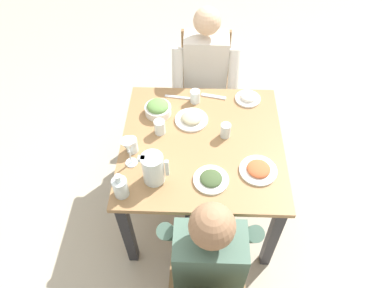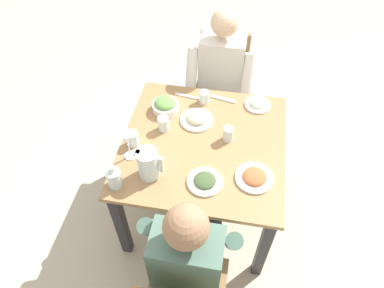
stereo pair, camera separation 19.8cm
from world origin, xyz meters
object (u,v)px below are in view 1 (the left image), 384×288
object	(u,v)px
plate_dolmas	(211,179)
water_glass_center	(195,96)
diner_near	(208,251)
water_glass_near_left	(160,127)
chair_far	(205,79)
water_glass_far_left	(226,130)
plate_rice_curry	(258,170)
water_pitcher	(153,168)
salad_bowl	(158,108)
dining_table	(202,152)
diner_far	(205,80)
wine_glass	(128,147)
plate_beans	(191,119)
oil_carafe	(121,188)
water_glass_far_right	(132,145)
plate_yoghurt	(248,98)

from	to	relation	value
plate_dolmas	water_glass_center	size ratio (longest dim) A/B	2.24
diner_near	water_glass_near_left	distance (m)	0.80
chair_far	water_glass_far_left	bearing A→B (deg)	-81.35
plate_rice_curry	water_glass_far_left	distance (m)	0.32
chair_far	plate_rice_curry	bearing A→B (deg)	-74.33
water_pitcher	plate_dolmas	xyz separation A→B (m)	(0.31, -0.00, -0.08)
salad_bowl	water_glass_center	bearing A→B (deg)	26.91
water_glass_center	water_pitcher	bearing A→B (deg)	-107.92
dining_table	salad_bowl	bearing A→B (deg)	140.46
diner_far	wine_glass	size ratio (longest dim) A/B	5.91
diner_near	diner_far	xyz separation A→B (m)	(-0.03, 1.33, 0.00)
diner_near	water_glass_near_left	bearing A→B (deg)	112.47
dining_table	plate_beans	xyz separation A→B (m)	(-0.07, 0.18, 0.12)
water_glass_center	wine_glass	xyz separation A→B (m)	(-0.35, -0.54, 0.10)
plate_rice_curry	water_glass_center	distance (m)	0.68
plate_beans	oil_carafe	size ratio (longest dim) A/B	1.28
water_glass_far_right	dining_table	bearing A→B (deg)	11.39
chair_far	salad_bowl	xyz separation A→B (m)	(-0.30, -0.63, 0.26)
diner_near	wine_glass	bearing A→B (deg)	132.51
plate_yoghurt	wine_glass	size ratio (longest dim) A/B	0.87
chair_far	plate_rice_curry	world-z (taller)	chair_far
chair_far	salad_bowl	world-z (taller)	chair_far
chair_far	plate_yoghurt	world-z (taller)	chair_far
dining_table	diner_far	xyz separation A→B (m)	(0.02, 0.66, 0.03)
oil_carafe	water_glass_far_left	bearing A→B (deg)	37.91
water_pitcher	water_glass_far_right	bearing A→B (deg)	126.75
oil_carafe	plate_dolmas	bearing A→B (deg)	12.07
plate_beans	chair_far	bearing A→B (deg)	82.89
water_glass_far_right	water_glass_far_left	distance (m)	0.57
dining_table	plate_yoghurt	size ratio (longest dim) A/B	5.74
wine_glass	water_glass_center	bearing A→B (deg)	56.74
chair_far	water_glass_near_left	bearing A→B (deg)	-109.10
diner_near	oil_carafe	distance (m)	0.56
diner_far	water_glass_far_left	xyz separation A→B (m)	(0.12, -0.61, 0.12)
diner_far	water_pitcher	distance (m)	1.00
chair_far	oil_carafe	bearing A→B (deg)	-109.35
plate_dolmas	wine_glass	xyz separation A→B (m)	(-0.46, 0.11, 0.13)
salad_bowl	water_glass_far_left	size ratio (longest dim) A/B	1.80
chair_far	diner_near	xyz separation A→B (m)	(0.03, -1.53, 0.15)
dining_table	water_glass_center	distance (m)	0.39
diner_far	water_glass_near_left	size ratio (longest dim) A/B	12.33
salad_bowl	plate_beans	bearing A→B (deg)	-15.89
oil_carafe	water_pitcher	bearing A→B (deg)	32.04
diner_near	plate_yoghurt	size ratio (longest dim) A/B	6.77
water_glass_center	wine_glass	world-z (taller)	wine_glass
salad_bowl	oil_carafe	size ratio (longest dim) A/B	1.04
water_pitcher	water_glass_near_left	size ratio (longest dim) A/B	2.02
diner_near	dining_table	bearing A→B (deg)	93.64
dining_table	diner_near	size ratio (longest dim) A/B	0.85
diner_near	water_glass_far_left	size ratio (longest dim) A/B	12.22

